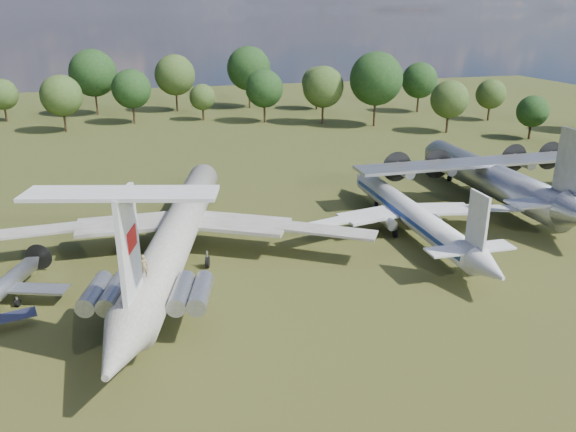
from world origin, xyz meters
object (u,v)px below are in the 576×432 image
object	(u,v)px
small_prop_northwest	(2,292)
person_on_il62	(143,266)
tu104_jet	(410,218)
an12_transport	(490,182)
il62_airliner	(179,236)

from	to	relation	value
small_prop_northwest	person_on_il62	size ratio (longest dim) A/B	8.37
tu104_jet	an12_transport	distance (m)	18.06
tu104_jet	an12_transport	bearing A→B (deg)	27.12
il62_airliner	person_on_il62	bearing A→B (deg)	-90.00
person_on_il62	an12_transport	bearing A→B (deg)	-151.86
small_prop_northwest	tu104_jet	bearing A→B (deg)	27.13
il62_airliner	an12_transport	bearing A→B (deg)	25.70
il62_airliner	person_on_il62	distance (m)	15.52
an12_transport	person_on_il62	bearing A→B (deg)	-153.50
an12_transport	small_prop_northwest	world-z (taller)	an12_transport
tu104_jet	small_prop_northwest	bearing A→B (deg)	-171.20
tu104_jet	an12_transport	world-z (taller)	an12_transport
il62_airliner	person_on_il62	size ratio (longest dim) A/B	28.63
il62_airliner	tu104_jet	xyz separation A→B (m)	(27.46, 0.23, -0.72)
tu104_jet	small_prop_northwest	xyz separation A→B (m)	(-44.12, -5.74, -0.79)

